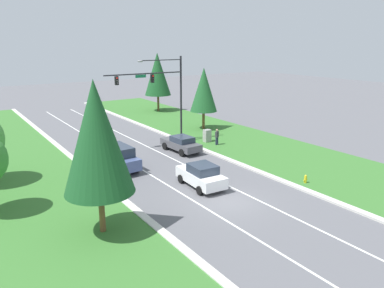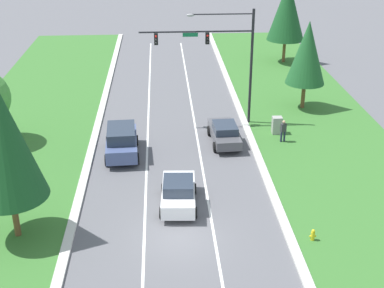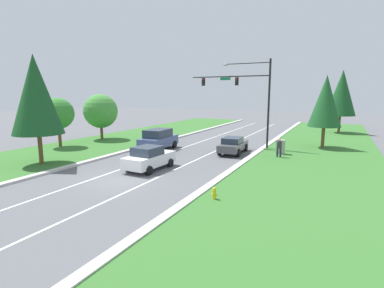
{
  "view_description": "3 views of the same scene",
  "coord_description": "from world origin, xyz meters",
  "px_view_note": "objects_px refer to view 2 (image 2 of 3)",
  "views": [
    {
      "loc": [
        -14.6,
        -17.39,
        10.12
      ],
      "look_at": [
        2.27,
        7.61,
        1.84
      ],
      "focal_mm": 35.0,
      "sensor_mm": 36.0,
      "label": 1
    },
    {
      "loc": [
        -0.76,
        -22.84,
        15.86
      ],
      "look_at": [
        1.15,
        8.04,
        1.59
      ],
      "focal_mm": 50.0,
      "sensor_mm": 36.0,
      "label": 2
    },
    {
      "loc": [
        12.25,
        -14.46,
        5.48
      ],
      "look_at": [
        2.33,
        5.66,
        1.67
      ],
      "focal_mm": 28.0,
      "sensor_mm": 36.0,
      "label": 3
    }
  ],
  "objects_px": {
    "traffic_signal_mast": "(221,50)",
    "conifer_near_right_tree": "(307,53)",
    "graphite_sedan": "(224,133)",
    "white_sedan": "(178,193)",
    "slate_blue_suv": "(122,141)",
    "utility_cabinet": "(277,126)",
    "fire_hydrant": "(313,236)",
    "conifer_far_right_tree": "(287,10)",
    "conifer_mid_left_tree": "(3,141)",
    "pedestrian": "(283,130)"
  },
  "relations": [
    {
      "from": "graphite_sedan",
      "to": "conifer_mid_left_tree",
      "type": "relative_size",
      "value": 0.55
    },
    {
      "from": "graphite_sedan",
      "to": "conifer_near_right_tree",
      "type": "bearing_deg",
      "value": 38.73
    },
    {
      "from": "white_sedan",
      "to": "slate_blue_suv",
      "type": "bearing_deg",
      "value": 120.63
    },
    {
      "from": "slate_blue_suv",
      "to": "fire_hydrant",
      "type": "relative_size",
      "value": 6.87
    },
    {
      "from": "graphite_sedan",
      "to": "pedestrian",
      "type": "bearing_deg",
      "value": -5.16
    },
    {
      "from": "fire_hydrant",
      "to": "conifer_near_right_tree",
      "type": "distance_m",
      "value": 19.6
    },
    {
      "from": "white_sedan",
      "to": "conifer_far_right_tree",
      "type": "relative_size",
      "value": 0.5
    },
    {
      "from": "utility_cabinet",
      "to": "pedestrian",
      "type": "bearing_deg",
      "value": -84.97
    },
    {
      "from": "traffic_signal_mast",
      "to": "slate_blue_suv",
      "type": "bearing_deg",
      "value": -144.32
    },
    {
      "from": "traffic_signal_mast",
      "to": "pedestrian",
      "type": "xyz_separation_m",
      "value": [
        4.11,
        -3.78,
        -4.85
      ]
    },
    {
      "from": "graphite_sedan",
      "to": "utility_cabinet",
      "type": "bearing_deg",
      "value": 15.25
    },
    {
      "from": "graphite_sedan",
      "to": "pedestrian",
      "type": "xyz_separation_m",
      "value": [
        4.17,
        -0.16,
        0.15
      ]
    },
    {
      "from": "fire_hydrant",
      "to": "conifer_near_right_tree",
      "type": "height_order",
      "value": "conifer_near_right_tree"
    },
    {
      "from": "conifer_mid_left_tree",
      "to": "pedestrian",
      "type": "bearing_deg",
      "value": 33.48
    },
    {
      "from": "utility_cabinet",
      "to": "conifer_near_right_tree",
      "type": "height_order",
      "value": "conifer_near_right_tree"
    },
    {
      "from": "fire_hydrant",
      "to": "conifer_near_right_tree",
      "type": "xyz_separation_m",
      "value": [
        4.17,
        18.65,
        4.37
      ]
    },
    {
      "from": "traffic_signal_mast",
      "to": "fire_hydrant",
      "type": "distance_m",
      "value": 17.0
    },
    {
      "from": "utility_cabinet",
      "to": "conifer_mid_left_tree",
      "type": "bearing_deg",
      "value": -142.77
    },
    {
      "from": "traffic_signal_mast",
      "to": "white_sedan",
      "type": "distance_m",
      "value": 13.42
    },
    {
      "from": "graphite_sedan",
      "to": "conifer_far_right_tree",
      "type": "bearing_deg",
      "value": 63.72
    },
    {
      "from": "conifer_far_right_tree",
      "to": "conifer_mid_left_tree",
      "type": "height_order",
      "value": "conifer_far_right_tree"
    },
    {
      "from": "utility_cabinet",
      "to": "conifer_mid_left_tree",
      "type": "height_order",
      "value": "conifer_mid_left_tree"
    },
    {
      "from": "pedestrian",
      "to": "fire_hydrant",
      "type": "relative_size",
      "value": 2.41
    },
    {
      "from": "graphite_sedan",
      "to": "conifer_far_right_tree",
      "type": "height_order",
      "value": "conifer_far_right_tree"
    },
    {
      "from": "utility_cabinet",
      "to": "conifer_mid_left_tree",
      "type": "relative_size",
      "value": 0.16
    },
    {
      "from": "conifer_near_right_tree",
      "to": "white_sedan",
      "type": "bearing_deg",
      "value": -126.22
    },
    {
      "from": "utility_cabinet",
      "to": "conifer_near_right_tree",
      "type": "distance_m",
      "value": 7.27
    },
    {
      "from": "white_sedan",
      "to": "fire_hydrant",
      "type": "relative_size",
      "value": 6.16
    },
    {
      "from": "pedestrian",
      "to": "conifer_far_right_tree",
      "type": "height_order",
      "value": "conifer_far_right_tree"
    },
    {
      "from": "traffic_signal_mast",
      "to": "conifer_near_right_tree",
      "type": "bearing_deg",
      "value": 21.5
    },
    {
      "from": "traffic_signal_mast",
      "to": "white_sedan",
      "type": "bearing_deg",
      "value": -106.87
    },
    {
      "from": "fire_hydrant",
      "to": "white_sedan",
      "type": "bearing_deg",
      "value": 149.8
    },
    {
      "from": "conifer_near_right_tree",
      "to": "conifer_mid_left_tree",
      "type": "bearing_deg",
      "value": -138.02
    },
    {
      "from": "traffic_signal_mast",
      "to": "slate_blue_suv",
      "type": "distance_m",
      "value": 10.02
    },
    {
      "from": "slate_blue_suv",
      "to": "fire_hydrant",
      "type": "distance_m",
      "value": 14.77
    },
    {
      "from": "traffic_signal_mast",
      "to": "conifer_near_right_tree",
      "type": "distance_m",
      "value": 7.81
    },
    {
      "from": "graphite_sedan",
      "to": "utility_cabinet",
      "type": "distance_m",
      "value": 4.25
    },
    {
      "from": "traffic_signal_mast",
      "to": "utility_cabinet",
      "type": "distance_m",
      "value": 6.88
    },
    {
      "from": "conifer_mid_left_tree",
      "to": "graphite_sedan",
      "type": "bearing_deg",
      "value": 42.18
    },
    {
      "from": "conifer_near_right_tree",
      "to": "conifer_mid_left_tree",
      "type": "distance_m",
      "value": 25.82
    },
    {
      "from": "conifer_far_right_tree",
      "to": "fire_hydrant",
      "type": "bearing_deg",
      "value": -99.79
    },
    {
      "from": "pedestrian",
      "to": "fire_hydrant",
      "type": "height_order",
      "value": "pedestrian"
    },
    {
      "from": "slate_blue_suv",
      "to": "conifer_mid_left_tree",
      "type": "bearing_deg",
      "value": -120.39
    },
    {
      "from": "utility_cabinet",
      "to": "graphite_sedan",
      "type": "bearing_deg",
      "value": -161.85
    },
    {
      "from": "traffic_signal_mast",
      "to": "conifer_mid_left_tree",
      "type": "bearing_deg",
      "value": -129.73
    },
    {
      "from": "white_sedan",
      "to": "fire_hydrant",
      "type": "height_order",
      "value": "white_sedan"
    },
    {
      "from": "graphite_sedan",
      "to": "utility_cabinet",
      "type": "xyz_separation_m",
      "value": [
        4.04,
        1.32,
        -0.11
      ]
    },
    {
      "from": "slate_blue_suv",
      "to": "conifer_near_right_tree",
      "type": "relative_size",
      "value": 0.66
    },
    {
      "from": "white_sedan",
      "to": "fire_hydrant",
      "type": "bearing_deg",
      "value": -27.18
    },
    {
      "from": "slate_blue_suv",
      "to": "graphite_sedan",
      "type": "relative_size",
      "value": 1.04
    }
  ]
}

